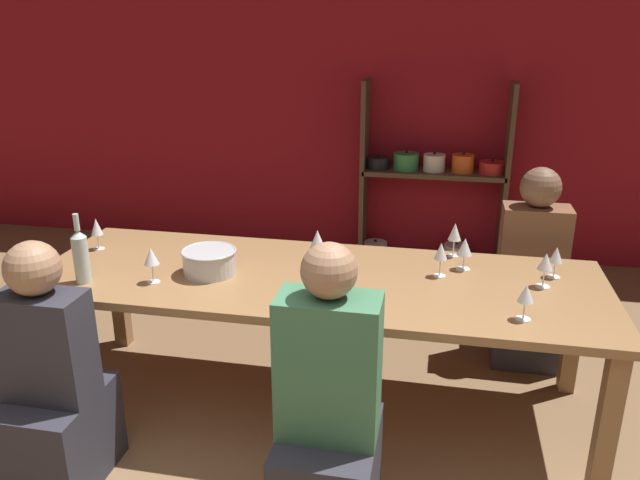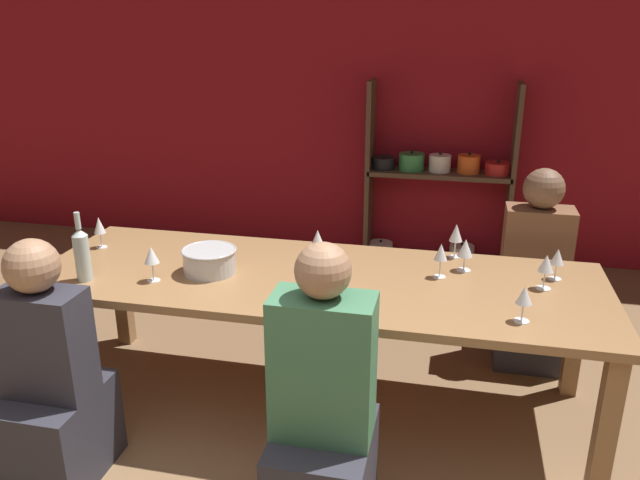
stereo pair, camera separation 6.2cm
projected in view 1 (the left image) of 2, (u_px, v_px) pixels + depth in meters
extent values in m
cube|color=maroon|center=(372.00, 90.00, 4.99)|extent=(8.80, 0.06, 2.70)
cube|color=#4C3828|center=(364.00, 172.00, 5.02)|extent=(0.04, 0.30, 1.45)
cube|color=#4C3828|center=(506.00, 179.00, 4.82)|extent=(0.04, 0.30, 1.45)
cube|color=#4C3828|center=(428.00, 259.00, 5.16)|extent=(1.10, 0.30, 0.04)
cylinder|color=silver|center=(375.00, 247.00, 5.22)|extent=(0.20, 0.20, 0.10)
sphere|color=black|center=(376.00, 241.00, 5.20)|extent=(0.02, 0.02, 0.02)
cylinder|color=silver|center=(456.00, 252.00, 5.09)|extent=(0.20, 0.20, 0.12)
sphere|color=black|center=(457.00, 243.00, 5.07)|extent=(0.02, 0.02, 0.02)
cube|color=#4C3828|center=(433.00, 173.00, 4.91)|extent=(1.10, 0.30, 0.04)
cylinder|color=black|center=(378.00, 163.00, 4.97)|extent=(0.19, 0.19, 0.09)
sphere|color=black|center=(378.00, 155.00, 4.96)|extent=(0.02, 0.02, 0.02)
cylinder|color=#338447|center=(406.00, 161.00, 4.93)|extent=(0.20, 0.20, 0.13)
sphere|color=black|center=(406.00, 152.00, 4.90)|extent=(0.02, 0.02, 0.02)
cylinder|color=silver|center=(434.00, 163.00, 4.89)|extent=(0.17, 0.17, 0.13)
sphere|color=black|center=(435.00, 153.00, 4.86)|extent=(0.02, 0.02, 0.02)
cylinder|color=#E0561E|center=(463.00, 163.00, 4.84)|extent=(0.17, 0.17, 0.14)
sphere|color=black|center=(464.00, 153.00, 4.82)|extent=(0.02, 0.02, 0.02)
cylinder|color=red|center=(492.00, 168.00, 4.81)|extent=(0.20, 0.20, 0.09)
sphere|color=black|center=(493.00, 160.00, 4.79)|extent=(0.02, 0.02, 0.02)
cube|color=olive|center=(316.00, 280.00, 3.02)|extent=(2.75, 0.95, 0.04)
cube|color=olive|center=(38.00, 359.00, 3.01)|extent=(0.08, 0.08, 0.68)
cube|color=olive|center=(608.00, 424.00, 2.53)|extent=(0.08, 0.08, 0.68)
cube|color=olive|center=(119.00, 293.00, 3.74)|extent=(0.08, 0.08, 0.68)
cube|color=olive|center=(573.00, 333.00, 3.26)|extent=(0.08, 0.08, 0.68)
cylinder|color=#B7BABC|center=(209.00, 262.00, 3.03)|extent=(0.26, 0.26, 0.12)
torus|color=#B7BABC|center=(209.00, 251.00, 3.01)|extent=(0.27, 0.27, 0.01)
cylinder|color=#B2C6C1|center=(81.00, 260.00, 2.91)|extent=(0.07, 0.07, 0.22)
cone|color=#B2C6C1|center=(78.00, 234.00, 2.86)|extent=(0.07, 0.07, 0.03)
cylinder|color=#B2C6C1|center=(76.00, 222.00, 2.84)|extent=(0.03, 0.03, 0.08)
cylinder|color=white|center=(99.00, 249.00, 3.36)|extent=(0.06, 0.06, 0.00)
cylinder|color=white|center=(98.00, 241.00, 3.35)|extent=(0.01, 0.01, 0.08)
cone|color=white|center=(96.00, 227.00, 3.32)|extent=(0.06, 0.06, 0.09)
cylinder|color=white|center=(439.00, 276.00, 3.01)|extent=(0.06, 0.06, 0.00)
cylinder|color=white|center=(440.00, 267.00, 2.99)|extent=(0.01, 0.01, 0.09)
cone|color=white|center=(441.00, 251.00, 2.97)|extent=(0.06, 0.06, 0.08)
cylinder|color=beige|center=(441.00, 255.00, 2.97)|extent=(0.03, 0.03, 0.03)
cylinder|color=white|center=(154.00, 282.00, 2.94)|extent=(0.06, 0.06, 0.00)
cylinder|color=white|center=(153.00, 273.00, 2.92)|extent=(0.01, 0.01, 0.09)
cone|color=white|center=(151.00, 256.00, 2.90)|extent=(0.07, 0.07, 0.08)
cylinder|color=maroon|center=(152.00, 260.00, 2.90)|extent=(0.04, 0.04, 0.03)
cylinder|color=white|center=(453.00, 256.00, 3.26)|extent=(0.06, 0.06, 0.00)
cylinder|color=white|center=(454.00, 248.00, 3.25)|extent=(0.01, 0.01, 0.09)
cone|color=white|center=(455.00, 232.00, 3.22)|extent=(0.07, 0.07, 0.09)
cylinder|color=maroon|center=(455.00, 236.00, 3.23)|extent=(0.04, 0.04, 0.04)
cylinder|color=white|center=(543.00, 286.00, 2.89)|extent=(0.07, 0.07, 0.00)
cylinder|color=white|center=(544.00, 278.00, 2.88)|extent=(0.01, 0.01, 0.08)
cone|color=white|center=(546.00, 261.00, 2.85)|extent=(0.07, 0.07, 0.08)
cylinder|color=beige|center=(545.00, 265.00, 2.86)|extent=(0.04, 0.04, 0.03)
cylinder|color=white|center=(463.00, 269.00, 3.09)|extent=(0.07, 0.07, 0.00)
cylinder|color=white|center=(464.00, 262.00, 3.08)|extent=(0.01, 0.01, 0.07)
cone|color=white|center=(465.00, 247.00, 3.05)|extent=(0.07, 0.07, 0.09)
cylinder|color=beige|center=(464.00, 251.00, 3.06)|extent=(0.04, 0.04, 0.03)
cylinder|color=white|center=(523.00, 319.00, 2.58)|extent=(0.06, 0.06, 0.00)
cylinder|color=white|center=(524.00, 310.00, 2.56)|extent=(0.01, 0.01, 0.08)
cone|color=white|center=(526.00, 293.00, 2.54)|extent=(0.07, 0.07, 0.08)
cylinder|color=white|center=(317.00, 264.00, 3.15)|extent=(0.06, 0.06, 0.00)
cylinder|color=white|center=(317.00, 256.00, 3.13)|extent=(0.01, 0.01, 0.09)
cone|color=white|center=(317.00, 239.00, 3.10)|extent=(0.08, 0.08, 0.09)
cylinder|color=beige|center=(317.00, 243.00, 3.11)|extent=(0.04, 0.04, 0.04)
cylinder|color=white|center=(553.00, 277.00, 3.00)|extent=(0.06, 0.06, 0.00)
cylinder|color=white|center=(554.00, 269.00, 2.98)|extent=(0.01, 0.01, 0.07)
cone|color=white|center=(556.00, 255.00, 2.96)|extent=(0.06, 0.06, 0.08)
cylinder|color=maroon|center=(556.00, 258.00, 2.96)|extent=(0.04, 0.04, 0.03)
cube|color=#2D2D38|center=(61.00, 436.00, 2.67)|extent=(0.36, 0.44, 0.41)
cube|color=#2D2D38|center=(46.00, 346.00, 2.52)|extent=(0.36, 0.20, 0.46)
sphere|color=#9E7556|center=(33.00, 268.00, 2.41)|extent=(0.22, 0.22, 0.22)
cube|color=#2D2D38|center=(525.00, 319.00, 3.66)|extent=(0.37, 0.46, 0.45)
cube|color=brown|center=(534.00, 246.00, 3.51)|extent=(0.37, 0.20, 0.46)
sphere|color=brown|center=(541.00, 187.00, 3.40)|extent=(0.22, 0.22, 0.22)
cube|color=#3D7551|center=(329.00, 368.00, 2.21)|extent=(0.36, 0.20, 0.55)
sphere|color=#9E7556|center=(329.00, 271.00, 2.08)|extent=(0.20, 0.20, 0.20)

